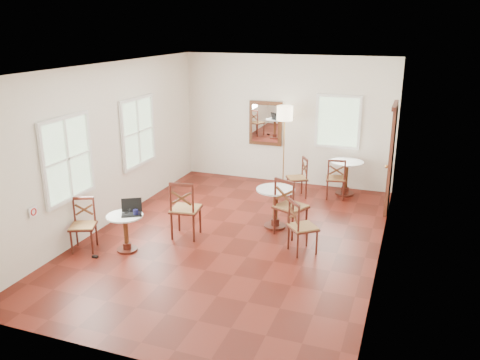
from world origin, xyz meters
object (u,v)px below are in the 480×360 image
(cafe_table_back, at_px, (346,174))
(floor_lamp, at_px, (285,119))
(chair_near_b, at_px, (83,225))
(power_adapter, at_px, (95,257))
(chair_mid_a, at_px, (290,207))
(navy_mug, at_px, (136,213))
(chair_near_a, at_px, (185,209))
(chair_back_a, at_px, (336,178))
(mouse, at_px, (125,213))
(laptop, at_px, (132,210))
(cafe_table_near, at_px, (126,229))
(chair_mid_b, at_px, (302,227))
(cafe_table_mid, at_px, (275,203))
(chair_back_b, at_px, (298,178))
(water_glass, at_px, (129,212))

(cafe_table_back, distance_m, floor_lamp, 1.85)
(chair_near_b, bearing_deg, power_adapter, -55.76)
(chair_mid_a, bearing_deg, chair_near_b, 53.66)
(chair_near_b, distance_m, navy_mug, 0.95)
(chair_near_a, bearing_deg, power_adapter, 42.46)
(chair_mid_a, distance_m, chair_back_a, 2.28)
(mouse, bearing_deg, chair_back_a, 37.41)
(cafe_table_back, distance_m, chair_mid_a, 2.63)
(navy_mug, bearing_deg, laptop, 157.32)
(chair_near_b, distance_m, mouse, 0.75)
(laptop, relative_size, power_adapter, 4.66)
(chair_near_b, distance_m, floor_lamp, 5.12)
(chair_near_a, height_order, mouse, chair_near_a)
(cafe_table_near, bearing_deg, mouse, 118.80)
(chair_mid_b, bearing_deg, cafe_table_mid, -1.25)
(chair_mid_b, height_order, chair_back_a, chair_mid_b)
(chair_back_a, height_order, laptop, chair_back_a)
(cafe_table_back, height_order, chair_back_a, chair_back_a)
(chair_mid_a, xyz_separation_m, chair_back_b, (-0.34, 2.04, -0.10))
(navy_mug, bearing_deg, floor_lamp, 71.54)
(chair_mid_b, bearing_deg, chair_back_b, -25.09)
(chair_back_b, xyz_separation_m, floor_lamp, (-0.50, 0.62, 1.16))
(floor_lamp, bearing_deg, cafe_table_back, -4.47)
(laptop, bearing_deg, cafe_table_near, -156.45)
(mouse, bearing_deg, cafe_table_back, 38.08)
(chair_near_b, height_order, floor_lamp, floor_lamp)
(chair_near_b, bearing_deg, chair_near_a, 13.73)
(cafe_table_mid, relative_size, chair_near_a, 0.71)
(chair_mid_b, relative_size, mouse, 8.39)
(chair_mid_a, height_order, power_adapter, chair_mid_a)
(cafe_table_near, height_order, cafe_table_mid, cafe_table_mid)
(cafe_table_back, bearing_deg, chair_near_a, -125.63)
(mouse, relative_size, water_glass, 1.13)
(cafe_table_mid, distance_m, chair_back_b, 1.80)
(laptop, relative_size, water_glass, 4.41)
(mouse, bearing_deg, chair_back_b, 44.57)
(chair_near_b, xyz_separation_m, chair_mid_b, (3.48, 1.13, 0.02))
(cafe_table_near, xyz_separation_m, cafe_table_mid, (2.08, 1.82, 0.07))
(chair_near_a, relative_size, chair_mid_b, 1.16)
(chair_back_a, bearing_deg, cafe_table_near, 43.08)
(chair_mid_a, height_order, chair_back_b, chair_mid_a)
(chair_back_b, bearing_deg, chair_mid_a, -20.11)
(chair_back_a, relative_size, chair_back_b, 1.03)
(chair_back_b, xyz_separation_m, laptop, (-2.00, -3.51, 0.26))
(laptop, bearing_deg, chair_near_a, 20.11)
(cafe_table_back, height_order, mouse, cafe_table_back)
(cafe_table_mid, height_order, laptop, laptop)
(mouse, bearing_deg, power_adapter, -141.01)
(chair_near_a, xyz_separation_m, water_glass, (-0.63, -0.80, 0.16))
(cafe_table_near, xyz_separation_m, navy_mug, (0.18, 0.06, 0.29))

